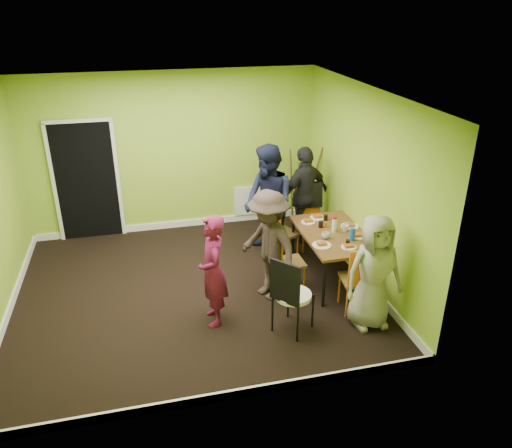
{
  "coord_description": "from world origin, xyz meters",
  "views": [
    {
      "loc": [
        -0.6,
        -6.2,
        3.9
      ],
      "look_at": [
        0.92,
        0.0,
        0.96
      ],
      "focal_mm": 35.0,
      "sensor_mm": 36.0,
      "label": 1
    }
  ],
  "objects_px": {
    "orange_bottle": "(326,224)",
    "person_left_far": "(268,203)",
    "dining_table": "(334,236)",
    "person_back_end": "(305,195)",
    "person_standing": "(213,271)",
    "person_left_near": "(269,245)",
    "easel": "(303,188)",
    "chair_bentwood": "(290,292)",
    "blue_bottle": "(352,234)",
    "chair_front_end": "(360,276)",
    "chair_back_end": "(309,202)",
    "person_front_end": "(374,272)",
    "chair_left_far": "(278,229)",
    "chair_left_near": "(285,257)",
    "thermos": "(334,225)"
  },
  "relations": [
    {
      "from": "orange_bottle",
      "to": "person_left_far",
      "type": "bearing_deg",
      "value": 134.95
    },
    {
      "from": "dining_table",
      "to": "person_back_end",
      "type": "xyz_separation_m",
      "value": [
        -0.0,
        1.32,
        0.14
      ]
    },
    {
      "from": "dining_table",
      "to": "orange_bottle",
      "type": "xyz_separation_m",
      "value": [
        -0.04,
        0.23,
        0.09
      ]
    },
    {
      "from": "person_standing",
      "to": "person_left_near",
      "type": "bearing_deg",
      "value": 117.67
    },
    {
      "from": "easel",
      "to": "person_standing",
      "type": "relative_size",
      "value": 1.02
    },
    {
      "from": "chair_bentwood",
      "to": "blue_bottle",
      "type": "relative_size",
      "value": 5.6
    },
    {
      "from": "chair_front_end",
      "to": "person_back_end",
      "type": "bearing_deg",
      "value": 96.01
    },
    {
      "from": "dining_table",
      "to": "chair_back_end",
      "type": "xyz_separation_m",
      "value": [
        0.05,
        1.21,
        0.06
      ]
    },
    {
      "from": "chair_back_end",
      "to": "chair_front_end",
      "type": "xyz_separation_m",
      "value": [
        -0.04,
        -2.14,
        -0.2
      ]
    },
    {
      "from": "person_left_far",
      "to": "person_front_end",
      "type": "xyz_separation_m",
      "value": [
        0.79,
        -2.13,
        -0.16
      ]
    },
    {
      "from": "chair_left_far",
      "to": "chair_back_end",
      "type": "bearing_deg",
      "value": 105.78
    },
    {
      "from": "orange_bottle",
      "to": "person_left_near",
      "type": "bearing_deg",
      "value": -155.27
    },
    {
      "from": "person_back_end",
      "to": "chair_back_end",
      "type": "bearing_deg",
      "value": 89.48
    },
    {
      "from": "person_left_far",
      "to": "person_back_end",
      "type": "height_order",
      "value": "person_left_far"
    },
    {
      "from": "person_left_far",
      "to": "person_front_end",
      "type": "bearing_deg",
      "value": 4.98
    },
    {
      "from": "easel",
      "to": "orange_bottle",
      "type": "relative_size",
      "value": 20.31
    },
    {
      "from": "chair_front_end",
      "to": "person_back_end",
      "type": "xyz_separation_m",
      "value": [
        -0.0,
        2.24,
        0.28
      ]
    },
    {
      "from": "chair_back_end",
      "to": "person_front_end",
      "type": "bearing_deg",
      "value": 93.29
    },
    {
      "from": "chair_left_near",
      "to": "blue_bottle",
      "type": "height_order",
      "value": "blue_bottle"
    },
    {
      "from": "chair_left_near",
      "to": "orange_bottle",
      "type": "relative_size",
      "value": 12.38
    },
    {
      "from": "dining_table",
      "to": "chair_left_near",
      "type": "relative_size",
      "value": 1.61
    },
    {
      "from": "chair_left_far",
      "to": "orange_bottle",
      "type": "distance_m",
      "value": 0.79
    },
    {
      "from": "chair_front_end",
      "to": "person_left_near",
      "type": "height_order",
      "value": "person_left_near"
    },
    {
      "from": "person_left_near",
      "to": "thermos",
      "type": "bearing_deg",
      "value": 79.96
    },
    {
      "from": "easel",
      "to": "person_left_near",
      "type": "height_order",
      "value": "person_left_near"
    },
    {
      "from": "chair_back_end",
      "to": "thermos",
      "type": "xyz_separation_m",
      "value": [
        -0.03,
        -1.17,
        0.1
      ]
    },
    {
      "from": "dining_table",
      "to": "person_left_far",
      "type": "distance_m",
      "value": 1.21
    },
    {
      "from": "chair_bentwood",
      "to": "chair_back_end",
      "type": "bearing_deg",
      "value": 115.24
    },
    {
      "from": "easel",
      "to": "orange_bottle",
      "type": "height_order",
      "value": "easel"
    },
    {
      "from": "person_left_far",
      "to": "person_left_near",
      "type": "distance_m",
      "value": 1.22
    },
    {
      "from": "person_standing",
      "to": "person_back_end",
      "type": "distance_m",
      "value": 2.73
    },
    {
      "from": "blue_bottle",
      "to": "orange_bottle",
      "type": "bearing_deg",
      "value": 110.82
    },
    {
      "from": "orange_bottle",
      "to": "person_back_end",
      "type": "distance_m",
      "value": 1.09
    },
    {
      "from": "dining_table",
      "to": "person_standing",
      "type": "bearing_deg",
      "value": -160.65
    },
    {
      "from": "dining_table",
      "to": "person_front_end",
      "type": "distance_m",
      "value": 1.2
    },
    {
      "from": "chair_left_far",
      "to": "person_standing",
      "type": "height_order",
      "value": "person_standing"
    },
    {
      "from": "chair_left_far",
      "to": "thermos",
      "type": "height_order",
      "value": "chair_left_far"
    },
    {
      "from": "chair_back_end",
      "to": "person_back_end",
      "type": "distance_m",
      "value": 0.14
    },
    {
      "from": "chair_left_far",
      "to": "blue_bottle",
      "type": "bearing_deg",
      "value": 18.01
    },
    {
      "from": "thermos",
      "to": "person_left_far",
      "type": "height_order",
      "value": "person_left_far"
    },
    {
      "from": "chair_bentwood",
      "to": "person_back_end",
      "type": "distance_m",
      "value": 2.65
    },
    {
      "from": "chair_bentwood",
      "to": "person_left_far",
      "type": "xyz_separation_m",
      "value": [
        0.27,
        2.05,
        0.34
      ]
    },
    {
      "from": "chair_left_near",
      "to": "orange_bottle",
      "type": "height_order",
      "value": "chair_left_near"
    },
    {
      "from": "person_front_end",
      "to": "person_back_end",
      "type": "bearing_deg",
      "value": 89.43
    },
    {
      "from": "easel",
      "to": "blue_bottle",
      "type": "xyz_separation_m",
      "value": [
        0.01,
        -2.12,
        0.09
      ]
    },
    {
      "from": "orange_bottle",
      "to": "person_left_far",
      "type": "height_order",
      "value": "person_left_far"
    },
    {
      "from": "person_left_near",
      "to": "chair_left_near",
      "type": "bearing_deg",
      "value": 85.06
    },
    {
      "from": "thermos",
      "to": "chair_back_end",
      "type": "bearing_deg",
      "value": 88.5
    },
    {
      "from": "chair_back_end",
      "to": "person_front_end",
      "type": "distance_m",
      "value": 2.41
    },
    {
      "from": "chair_back_end",
      "to": "easel",
      "type": "bearing_deg",
      "value": -96.23
    }
  ]
}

